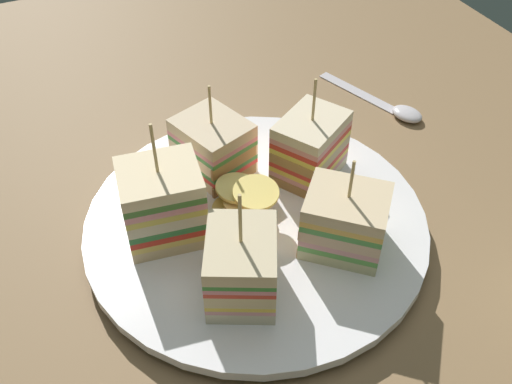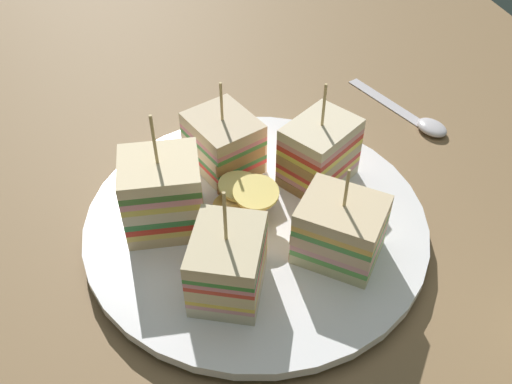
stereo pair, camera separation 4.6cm
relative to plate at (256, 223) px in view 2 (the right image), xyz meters
The scene contains 9 objects.
ground_plane 1.89cm from the plate, ahead, with size 106.80×87.86×1.80cm, color olive.
plate is the anchor object (origin of this frame).
sandwich_wedge_0 8.01cm from the plate, 137.17° to the right, with size 7.84×7.93×8.63cm.
sandwich_wedge_1 8.15cm from the plate, 64.15° to the right, with size 7.09×7.60×9.81cm.
sandwich_wedge_2 7.98cm from the plate, ahead, with size 7.46×6.82×8.76cm.
sandwich_wedge_3 8.30cm from the plate, 77.40° to the left, with size 6.12×6.82×10.85cm.
sandwich_wedge_4 8.04cm from the plate, 147.39° to the left, with size 7.61×7.01×9.72cm.
chip_pile 2.44cm from the plate, 52.65° to the left, with size 7.00×5.88×3.49cm.
spoon 22.72cm from the plate, 64.41° to the right, with size 13.11×6.20×1.00cm.
Camera 2 is at (-31.78, 9.50, 36.32)cm, focal length 40.62 mm.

